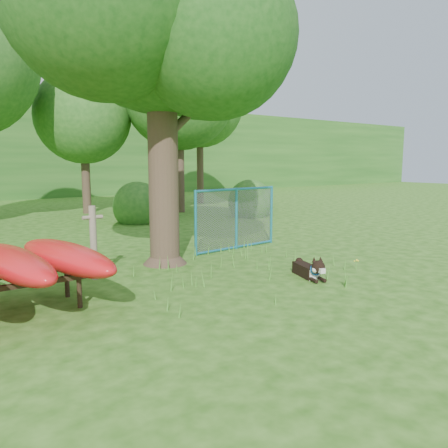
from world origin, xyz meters
TOP-DOWN VIEW (x-y plane):
  - ground at (0.00, 0.00)m, footprint 80.00×80.00m
  - oak_tree at (-0.38, 2.70)m, footprint 6.41×5.61m
  - wooden_post at (-2.03, 2.32)m, footprint 0.38×0.13m
  - husky_dog at (1.32, -0.07)m, footprint 0.53×1.04m
  - fence_section at (1.93, 3.03)m, footprint 2.67×0.30m
  - wildflower_clump at (2.60, -0.16)m, footprint 0.10×0.09m
  - bg_tree_c at (1.50, 13.00)m, footprint 4.00×4.00m
  - bg_tree_d at (5.00, 11.00)m, footprint 4.80×4.80m
  - bg_tree_e at (8.00, 14.00)m, footprint 4.60×4.60m
  - shrub_right at (6.50, 8.00)m, footprint 1.80×1.80m
  - shrub_mid at (2.00, 9.00)m, footprint 1.80×1.80m

SIDE VIEW (x-z plane):
  - ground at x=0.00m, z-range 0.00..0.00m
  - shrub_right at x=6.50m, z-range -0.90..0.90m
  - shrub_mid at x=2.00m, z-range -0.90..0.90m
  - husky_dog at x=1.32m, z-range -0.07..0.41m
  - wildflower_clump at x=2.60m, z-range 0.06..0.28m
  - wooden_post at x=-2.03m, z-range 0.04..1.44m
  - fence_section at x=1.93m, z-range -0.52..2.09m
  - bg_tree_c at x=1.50m, z-range 1.05..7.17m
  - bg_tree_d at x=5.00m, z-range 1.33..8.83m
  - bg_tree_e at x=8.00m, z-range 1.46..9.01m
  - oak_tree at x=-0.38m, z-range 1.33..9.32m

